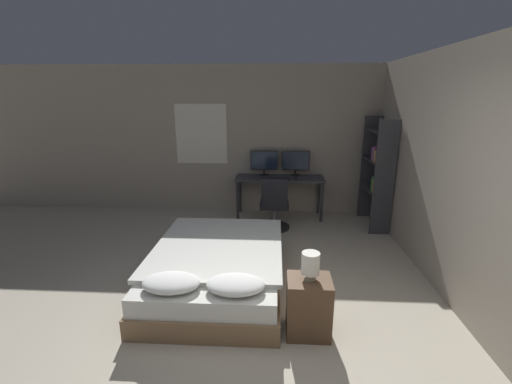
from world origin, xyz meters
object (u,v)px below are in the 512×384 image
(bed, at_px, (217,267))
(desk, at_px, (280,182))
(nightstand, at_px, (308,306))
(bookshelf, at_px, (379,168))
(monitor_left, at_px, (264,161))
(keyboard, at_px, (280,179))
(computer_mouse, at_px, (296,179))
(bedside_lamp, at_px, (311,264))
(monitor_right, at_px, (296,162))
(office_chair, at_px, (274,209))

(bed, bearing_deg, desk, 73.16)
(bed, xyz_separation_m, nightstand, (0.98, -0.77, 0.04))
(nightstand, xyz_separation_m, bookshelf, (1.37, 2.80, 0.74))
(monitor_left, bearing_deg, keyboard, -50.54)
(bed, height_order, monitor_left, monitor_left)
(computer_mouse, bearing_deg, nightstand, -90.71)
(bed, xyz_separation_m, bedside_lamp, (0.98, -0.77, 0.48))
(bed, xyz_separation_m, desk, (0.74, 2.44, 0.41))
(monitor_left, relative_size, keyboard, 1.31)
(nightstand, xyz_separation_m, desk, (-0.24, 3.21, 0.37))
(desk, bearing_deg, keyboard, -90.00)
(monitor_right, height_order, office_chair, monitor_right)
(bedside_lamp, height_order, computer_mouse, bedside_lamp)
(nightstand, xyz_separation_m, office_chair, (-0.33, 2.58, 0.08))
(bookshelf, bearing_deg, bed, -139.22)
(office_chair, xyz_separation_m, bookshelf, (1.70, 0.22, 0.66))
(bed, relative_size, desk, 1.30)
(monitor_right, bearing_deg, office_chair, -114.76)
(monitor_right, bearing_deg, monitor_left, 180.00)
(nightstand, relative_size, monitor_right, 1.11)
(bed, distance_m, desk, 2.58)
(keyboard, relative_size, computer_mouse, 5.49)
(computer_mouse, height_order, bookshelf, bookshelf)
(monitor_left, bearing_deg, computer_mouse, -31.46)
(desk, relative_size, bookshelf, 0.87)
(nightstand, height_order, keyboard, keyboard)
(monitor_right, bearing_deg, desk, -148.48)
(monitor_right, xyz_separation_m, office_chair, (-0.37, -0.81, -0.64))
(bedside_lamp, bearing_deg, computer_mouse, 89.29)
(monitor_right, bearing_deg, bookshelf, -23.94)
(monitor_right, xyz_separation_m, bookshelf, (1.32, -0.59, 0.02))
(keyboard, height_order, computer_mouse, computer_mouse)
(monitor_left, relative_size, monitor_right, 1.00)
(nightstand, relative_size, bedside_lamp, 2.13)
(nightstand, relative_size, office_chair, 0.62)
(nightstand, bearing_deg, computer_mouse, 89.29)
(computer_mouse, relative_size, bookshelf, 0.04)
(monitor_left, xyz_separation_m, bookshelf, (1.90, -0.59, 0.02))
(nightstand, xyz_separation_m, monitor_right, (0.04, 3.39, 0.72))
(monitor_right, relative_size, bookshelf, 0.28)
(bed, relative_size, nightstand, 3.68)
(monitor_right, relative_size, office_chair, 0.56)
(bed, distance_m, nightstand, 1.25)
(bedside_lamp, distance_m, office_chair, 2.62)
(bed, relative_size, bookshelf, 1.13)
(bedside_lamp, distance_m, monitor_left, 3.44)
(monitor_right, xyz_separation_m, keyboard, (-0.29, -0.35, -0.25))
(desk, relative_size, keyboard, 4.12)
(bedside_lamp, relative_size, bookshelf, 0.14)
(computer_mouse, bearing_deg, bookshelf, -10.24)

